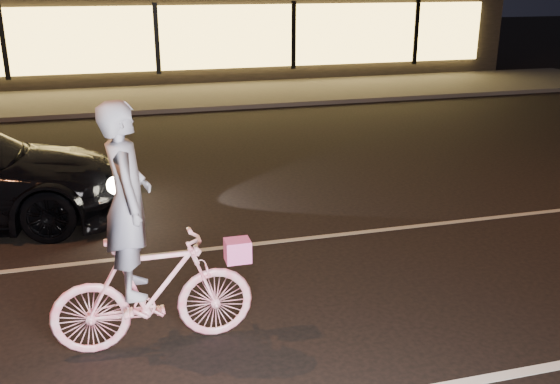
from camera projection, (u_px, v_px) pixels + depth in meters
name	position (u px, v px, depth m)	size (l,w,h in m)	color
ground	(284.00, 319.00, 6.66)	(90.00, 90.00, 0.00)	black
lane_stripe_far	(244.00, 245.00, 8.48)	(60.00, 0.10, 0.01)	gray
sidewalk	(165.00, 98.00, 18.48)	(30.00, 4.00, 0.12)	#383533
storefront	(146.00, 14.00, 23.23)	(25.40, 8.42, 4.20)	black
cyclist	(146.00, 265.00, 5.91)	(1.96, 0.67, 2.46)	#FA376B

